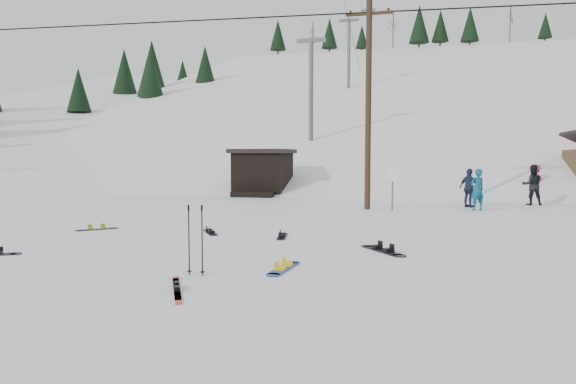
# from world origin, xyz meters

# --- Properties ---
(ground) EXTENTS (200.00, 200.00, 0.00)m
(ground) POSITION_xyz_m (0.00, 0.00, 0.00)
(ground) COLOR white
(ground) RESTS_ON ground
(ski_slope) EXTENTS (60.00, 85.24, 65.97)m
(ski_slope) POSITION_xyz_m (0.00, 55.00, -12.00)
(ski_slope) COLOR white
(ski_slope) RESTS_ON ground
(ridge_left) EXTENTS (47.54, 95.03, 58.38)m
(ridge_left) POSITION_xyz_m (-36.00, 48.00, -11.00)
(ridge_left) COLOR white
(ridge_left) RESTS_ON ground
(treeline_left) EXTENTS (20.00, 64.00, 10.00)m
(treeline_left) POSITION_xyz_m (-34.00, 40.00, 0.00)
(treeline_left) COLOR black
(treeline_left) RESTS_ON ground
(treeline_crest) EXTENTS (50.00, 6.00, 10.00)m
(treeline_crest) POSITION_xyz_m (0.00, 86.00, 0.00)
(treeline_crest) COLOR black
(treeline_crest) RESTS_ON ski_slope
(utility_pole) EXTENTS (2.00, 0.26, 9.00)m
(utility_pole) POSITION_xyz_m (2.00, 14.00, 4.68)
(utility_pole) COLOR #3A2819
(utility_pole) RESTS_ON ground
(trail_sign) EXTENTS (0.50, 0.09, 1.85)m
(trail_sign) POSITION_xyz_m (3.10, 13.58, 1.27)
(trail_sign) COLOR #595B60
(trail_sign) RESTS_ON ground
(lift_hut) EXTENTS (3.40, 4.10, 2.75)m
(lift_hut) POSITION_xyz_m (-5.00, 20.94, 1.36)
(lift_hut) COLOR black
(lift_hut) RESTS_ON ground
(lift_tower_near) EXTENTS (2.20, 0.36, 8.00)m
(lift_tower_near) POSITION_xyz_m (-4.00, 30.00, 7.86)
(lift_tower_near) COLOR #595B60
(lift_tower_near) RESTS_ON ski_slope
(lift_tower_mid) EXTENTS (2.20, 0.36, 8.00)m
(lift_tower_mid) POSITION_xyz_m (-4.00, 50.00, 14.36)
(lift_tower_mid) COLOR #595B60
(lift_tower_mid) RESTS_ON ski_slope
(lift_tower_far) EXTENTS (2.20, 0.36, 8.00)m
(lift_tower_far) POSITION_xyz_m (-4.00, 70.00, 20.86)
(lift_tower_far) COLOR #595B60
(lift_tower_far) RESTS_ON ski_slope
(hero_snowboard) EXTENTS (0.38, 1.51, 0.11)m
(hero_snowboard) POSITION_xyz_m (1.60, 1.54, 0.03)
(hero_snowboard) COLOR #164490
(hero_snowboard) RESTS_ON ground
(hero_skis) EXTENTS (1.01, 1.71, 0.10)m
(hero_skis) POSITION_xyz_m (0.23, -0.51, 0.03)
(hero_skis) COLOR red
(hero_skis) RESTS_ON ground
(ski_poles) EXTENTS (0.38, 0.10, 1.38)m
(ski_poles) POSITION_xyz_m (0.07, 0.60, 0.71)
(ski_poles) COLOR black
(ski_poles) RESTS_ON ground
(board_scatter_b) EXTENTS (0.86, 1.16, 0.09)m
(board_scatter_b) POSITION_xyz_m (-1.88, 5.81, 0.02)
(board_scatter_b) COLOR black
(board_scatter_b) RESTS_ON ground
(board_scatter_c) EXTENTS (1.00, 1.02, 0.09)m
(board_scatter_c) POSITION_xyz_m (-5.61, 5.50, 0.02)
(board_scatter_c) COLOR black
(board_scatter_c) RESTS_ON ground
(board_scatter_d) EXTENTS (1.17, 1.40, 0.12)m
(board_scatter_d) POSITION_xyz_m (3.42, 4.05, 0.03)
(board_scatter_d) COLOR black
(board_scatter_d) RESTS_ON ground
(board_scatter_f) EXTENTS (0.44, 1.27, 0.09)m
(board_scatter_f) POSITION_xyz_m (0.45, 5.61, 0.02)
(board_scatter_f) COLOR black
(board_scatter_f) RESTS_ON ground
(skier_teal) EXTENTS (0.78, 0.70, 1.78)m
(skier_teal) POSITION_xyz_m (6.60, 14.71, 0.89)
(skier_teal) COLOR #0B5270
(skier_teal) RESTS_ON ground
(skier_dark) EXTENTS (0.96, 0.76, 1.92)m
(skier_dark) POSITION_xyz_m (9.36, 17.92, 0.96)
(skier_dark) COLOR black
(skier_dark) RESTS_ON ground
(skier_pink) EXTENTS (1.41, 1.25, 1.89)m
(skier_pink) POSITION_xyz_m (10.28, 22.08, 0.95)
(skier_pink) COLOR #B9417D
(skier_pink) RESTS_ON ground
(skier_navy) EXTENTS (1.05, 1.02, 1.76)m
(skier_navy) POSITION_xyz_m (6.38, 16.00, 0.88)
(skier_navy) COLOR #1B2845
(skier_navy) RESTS_ON ground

